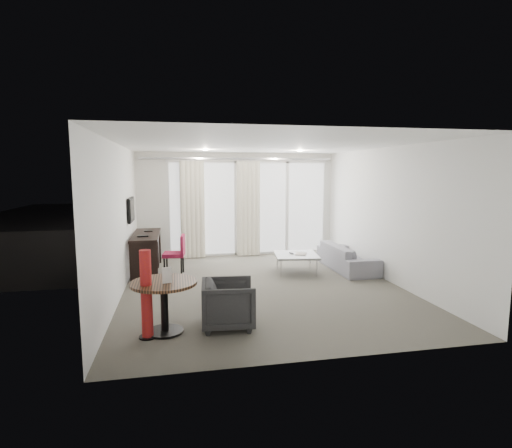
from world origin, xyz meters
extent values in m
cube|color=#535046|center=(0.00, 0.00, 0.00)|extent=(5.00, 6.00, 0.00)
cube|color=white|center=(0.00, 0.00, 2.60)|extent=(5.00, 6.00, 0.00)
cube|color=silver|center=(-2.50, 0.00, 1.30)|extent=(0.00, 6.00, 2.60)
cube|color=silver|center=(2.50, 0.00, 1.30)|extent=(0.00, 6.00, 2.60)
cube|color=silver|center=(0.00, -3.00, 1.30)|extent=(5.00, 0.00, 2.60)
cylinder|color=#FFE0B2|center=(-0.90, 1.60, 2.59)|extent=(0.12, 0.12, 0.02)
cylinder|color=#FFE0B2|center=(1.20, 1.60, 2.59)|extent=(0.12, 0.12, 0.02)
cylinder|color=#A41C1C|center=(-1.94, -1.97, 0.57)|extent=(0.30, 0.30, 1.15)
imported|color=#272727|center=(-0.87, -1.81, 0.33)|extent=(0.77, 0.75, 0.65)
imported|color=gray|center=(2.11, 0.97, 0.27)|extent=(0.73, 1.87, 0.55)
cube|color=#4D4D50|center=(0.30, 4.50, -0.06)|extent=(5.60, 3.00, 0.12)
camera|label=1|loc=(-1.53, -7.07, 2.12)|focal=28.00mm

